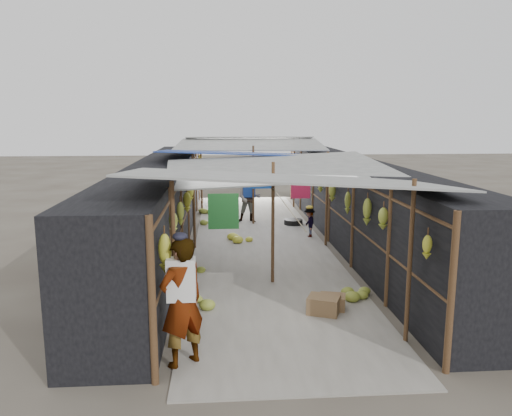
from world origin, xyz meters
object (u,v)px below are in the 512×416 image
object	(u,v)px
black_basin	(293,222)
vendor_elderly	(182,302)
crate_near	(332,302)
shopper_blue	(249,198)
vendor_seated	(309,223)

from	to	relation	value
black_basin	vendor_elderly	bearing A→B (deg)	-107.76
crate_near	shopper_blue	size ratio (longest dim) A/B	0.28
crate_near	shopper_blue	xyz separation A→B (m)	(-1.06, 7.91, 0.69)
crate_near	black_basin	distance (m)	7.38
crate_near	vendor_elderly	distance (m)	3.32
crate_near	vendor_seated	world-z (taller)	vendor_seated
vendor_seated	shopper_blue	bearing A→B (deg)	-148.03
black_basin	shopper_blue	size ratio (longest dim) A/B	0.37
vendor_elderly	vendor_seated	distance (m)	8.18
shopper_blue	black_basin	bearing A→B (deg)	-15.83
black_basin	vendor_elderly	size ratio (longest dim) A/B	0.33
shopper_blue	vendor_seated	world-z (taller)	shopper_blue
black_basin	shopper_blue	bearing A→B (deg)	159.21
black_basin	shopper_blue	distance (m)	1.70
black_basin	vendor_elderly	distance (m)	9.78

